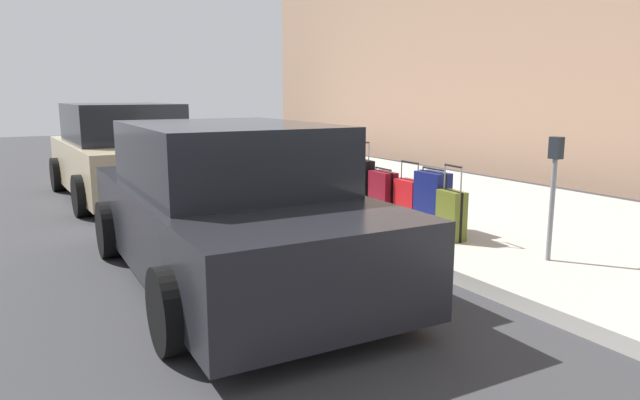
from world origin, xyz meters
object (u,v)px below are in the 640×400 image
at_px(suitcase_maroon_3, 383,194).
at_px(parked_car_beige_1, 123,154).
at_px(parked_car_charcoal_0, 228,207).
at_px(suitcase_olive_0, 451,215).
at_px(suitcase_red_2, 409,201).
at_px(bollard_post, 288,164).
at_px(suitcase_navy_1, 432,201).
at_px(parking_meter, 554,181).
at_px(fire_hydrant, 313,172).
at_px(suitcase_black_4, 361,185).
at_px(suitcase_silver_5, 342,185).

bearing_deg(suitcase_maroon_3, parked_car_beige_1, 32.84).
distance_m(suitcase_maroon_3, parked_car_charcoal_0, 2.92).
xyz_separation_m(suitcase_olive_0, parked_car_beige_1, (5.59, 2.63, 0.34)).
height_order(suitcase_red_2, bollard_post, bollard_post).
height_order(suitcase_olive_0, suitcase_red_2, suitcase_olive_0).
xyz_separation_m(suitcase_navy_1, parking_meter, (-1.60, -0.19, 0.46)).
height_order(suitcase_navy_1, suitcase_red_2, suitcase_red_2).
bearing_deg(fire_hydrant, parked_car_charcoal_0, 139.33).
xyz_separation_m(bollard_post, parked_car_beige_1, (1.49, 2.52, 0.17)).
relative_size(fire_hydrant, parked_car_charcoal_0, 0.17).
distance_m(suitcase_black_4, bollard_post, 2.15).
xyz_separation_m(suitcase_navy_1, parked_car_charcoal_0, (-0.15, 2.73, 0.22)).
height_order(suitcase_olive_0, suitcase_maroon_3, suitcase_olive_0).
xyz_separation_m(bollard_post, parking_meter, (-5.23, -0.40, 0.36)).
bearing_deg(suitcase_maroon_3, suitcase_silver_5, 2.28).
distance_m(suitcase_olive_0, bollard_post, 4.10).
distance_m(suitcase_silver_5, fire_hydrant, 0.97).
bearing_deg(suitcase_silver_5, fire_hydrant, -2.00).
bearing_deg(parked_car_beige_1, parked_car_charcoal_0, -180.00).
relative_size(suitcase_olive_0, bollard_post, 0.95).
bearing_deg(bollard_post, suitcase_navy_1, -176.70).
relative_size(bollard_post, parked_car_beige_1, 0.21).
height_order(suitcase_red_2, parking_meter, parking_meter).
bearing_deg(suitcase_red_2, suitcase_silver_5, 4.27).
height_order(suitcase_black_4, bollard_post, suitcase_black_4).
xyz_separation_m(suitcase_maroon_3, suitcase_silver_5, (1.02, 0.04, -0.01)).
distance_m(suitcase_black_4, fire_hydrant, 1.48).
height_order(suitcase_maroon_3, bollard_post, bollard_post).
bearing_deg(suitcase_navy_1, suitcase_silver_5, 2.68).
bearing_deg(parked_car_charcoal_0, suitcase_black_4, -58.45).
relative_size(suitcase_olive_0, suitcase_maroon_3, 1.29).
relative_size(suitcase_olive_0, parked_car_beige_1, 0.20).
bearing_deg(parked_car_charcoal_0, suitcase_maroon_3, -67.33).
bearing_deg(suitcase_red_2, parked_car_charcoal_0, 102.96).
relative_size(suitcase_navy_1, suitcase_silver_5, 1.19).
bearing_deg(suitcase_olive_0, suitcase_black_4, -0.90).
bearing_deg(fire_hydrant, suitcase_red_2, -178.18).
relative_size(fire_hydrant, bollard_post, 0.80).
xyz_separation_m(parking_meter, parked_car_charcoal_0, (1.46, 2.92, -0.24)).
xyz_separation_m(suitcase_olive_0, suitcase_red_2, (0.95, -0.12, -0.00)).
height_order(suitcase_black_4, parked_car_beige_1, parked_car_beige_1).
xyz_separation_m(suitcase_navy_1, suitcase_black_4, (1.49, 0.07, 0.01)).
height_order(suitcase_navy_1, parked_car_charcoal_0, parked_car_charcoal_0).
relative_size(suitcase_black_4, suitcase_silver_5, 1.53).
relative_size(suitcase_maroon_3, suitcase_black_4, 0.67).
height_order(fire_hydrant, parked_car_beige_1, parked_car_beige_1).
xyz_separation_m(suitcase_olive_0, parking_meter, (-1.14, -0.29, 0.53)).
distance_m(fire_hydrant, bollard_post, 0.69).
distance_m(suitcase_black_4, parking_meter, 3.13).
xyz_separation_m(suitcase_red_2, suitcase_silver_5, (1.51, 0.11, 0.02)).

